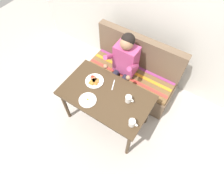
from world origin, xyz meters
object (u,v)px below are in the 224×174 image
couch (132,75)px  person (124,63)px  table (106,98)px  fork (113,85)px  plate_breakfast (94,81)px  coffee_mug_second (129,99)px  plate_eggs (88,100)px  coffee_mug (132,123)px

couch → person: 0.45m
table → fork: (-0.00, 0.18, 0.08)m
plate_breakfast → coffee_mug_second: 0.55m
plate_eggs → coffee_mug: bearing=1.6°
plate_eggs → fork: size_ratio=1.34×
coffee_mug_second → table: bearing=-165.8°
couch → coffee_mug_second: bearing=-66.8°
couch → coffee_mug: bearing=-62.5°
person → plate_eggs: bearing=-94.5°
couch → fork: (-0.00, -0.58, 0.40)m
person → coffee_mug: bearing=-53.3°
fork → coffee_mug_second: bearing=-40.4°
coffee_mug → coffee_mug_second: 0.32m
table → plate_eggs: 0.26m
table → person: person is taller
couch → plate_breakfast: couch is taller
table → plate_eggs: plate_eggs is taller
plate_eggs → coffee_mug_second: 0.52m
table → coffee_mug_second: size_ratio=10.17×
table → coffee_mug: (0.49, -0.18, 0.13)m
couch → table: bearing=-90.0°
plate_breakfast → plate_eggs: size_ratio=1.11×
couch → plate_eggs: (-0.14, -0.96, 0.41)m
table → coffee_mug_second: bearing=14.2°
table → plate_eggs: bearing=-125.8°
couch → plate_eggs: size_ratio=6.33×
coffee_mug_second → person: bearing=126.3°
coffee_mug_second → plate_breakfast: bearing=178.3°
person → coffee_mug: (0.58, -0.77, 0.04)m
person → plate_breakfast: 0.53m
plate_breakfast → plate_eggs: 0.31m
plate_breakfast → coffee_mug: 0.79m
coffee_mug_second → couch: bearing=113.2°
coffee_mug → plate_breakfast: bearing=159.8°
plate_breakfast → coffee_mug: size_ratio=2.14×
person → plate_eggs: person is taller
plate_breakfast → plate_eggs: plate_breakfast is taller
person → fork: size_ratio=7.13×
person → plate_breakfast: person is taller
coffee_mug → coffee_mug_second: size_ratio=1.00×
coffee_mug → person: bearing=126.7°
fork → table: bearing=-110.0°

